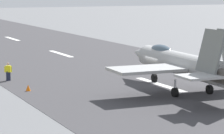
# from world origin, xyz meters

# --- Properties ---
(ground_plane) EXTENTS (400.00, 400.00, 0.00)m
(ground_plane) POSITION_xyz_m (0.00, 0.00, 0.00)
(ground_plane) COLOR slate
(runway_strip) EXTENTS (240.00, 26.00, 0.02)m
(runway_strip) POSITION_xyz_m (-0.02, 0.00, 0.01)
(runway_strip) COLOR #3B3A3D
(runway_strip) RESTS_ON ground
(fighter_jet) EXTENTS (17.67, 13.34, 5.61)m
(fighter_jet) POSITION_xyz_m (-3.84, 0.08, 2.42)
(fighter_jet) COLOR #9D9E9E
(fighter_jet) RESTS_ON ground
(crew_person) EXTENTS (0.43, 0.65, 1.70)m
(crew_person) POSITION_xyz_m (7.68, 11.73, 0.85)
(crew_person) COLOR #1E2338
(crew_person) RESTS_ON ground
(marker_cone_mid) EXTENTS (0.44, 0.44, 0.55)m
(marker_cone_mid) POSITION_xyz_m (1.87, 11.57, 0.28)
(marker_cone_mid) COLOR orange
(marker_cone_mid) RESTS_ON ground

